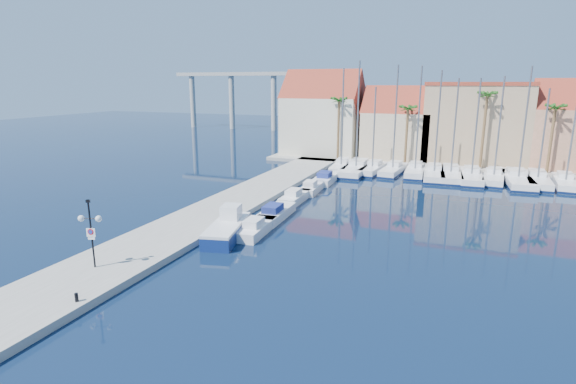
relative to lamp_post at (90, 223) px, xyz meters
name	(u,v)px	position (x,y,z in m)	size (l,w,h in m)	color
ground	(248,276)	(9.20, 3.34, -3.42)	(260.00, 260.00, 0.00)	black
quay_west	(228,206)	(0.20, 16.84, -3.17)	(6.00, 77.00, 0.50)	gray
shore_north	(450,162)	(19.20, 51.34, -3.17)	(54.00, 16.00, 0.50)	gray
lamp_post	(90,223)	(0.00, 0.00, 0.00)	(1.46, 0.75, 4.45)	black
bollard	(76,297)	(2.60, -3.92, -2.68)	(0.19, 0.19, 0.48)	black
fishing_boat	(228,228)	(4.30, 9.44, -2.66)	(3.61, 6.90, 2.30)	navy
motorboat_west_0	(256,228)	(6.06, 10.95, -2.92)	(2.04, 5.46, 1.40)	white
motorboat_west_1	(275,213)	(5.79, 15.39, -2.92)	(2.18, 6.11, 1.40)	white
motorboat_west_2	(295,197)	(5.37, 21.60, -2.92)	(1.80, 5.49, 1.40)	white
motorboat_west_3	(311,188)	(5.63, 25.93, -2.92)	(2.01, 5.34, 1.40)	white
motorboat_west_4	(326,178)	(5.56, 31.56, -2.92)	(2.41, 6.55, 1.40)	white
sailboat_0	(342,166)	(5.41, 39.56, -2.77)	(2.85, 8.26, 13.74)	white
sailboat_1	(357,168)	(7.67, 39.19, -2.84)	(3.12, 11.51, 14.64)	white
sailboat_2	(373,169)	(9.82, 39.53, -2.82)	(2.84, 8.29, 11.38)	white
sailboat_3	(393,169)	(12.47, 39.75, -2.77)	(2.84, 8.32, 14.08)	white
sailboat_4	(415,170)	(15.25, 40.17, -2.79)	(2.71, 8.70, 13.95)	white
sailboat_5	(434,173)	(17.68, 39.35, -2.82)	(3.34, 9.80, 13.37)	white
sailboat_6	(450,174)	(19.68, 39.56, -2.84)	(3.46, 10.12, 12.44)	white
sailboat_7	(471,176)	(22.13, 39.16, -2.83)	(2.90, 9.71, 12.44)	white
sailboat_8	(494,177)	(24.73, 39.55, -2.82)	(3.05, 9.06, 12.65)	white
sailboat_9	(517,179)	(27.31, 39.43, -2.84)	(3.57, 11.02, 13.75)	white
sailboat_10	(537,180)	(29.47, 39.80, -2.85)	(2.79, 9.79, 11.29)	white
sailboat_11	(565,182)	(32.31, 39.43, -2.82)	(2.73, 8.55, 11.71)	white
building_0	(323,117)	(-0.80, 50.34, 3.10)	(12.30, 9.00, 13.50)	beige
building_1	(398,127)	(11.20, 50.34, 1.87)	(10.30, 8.00, 11.00)	tan
building_2	(476,122)	(22.20, 51.34, 2.83)	(14.20, 10.20, 11.50)	tan
building_3	(572,129)	(34.20, 50.34, 2.44)	(10.30, 8.00, 12.00)	tan
palm_0	(339,102)	(3.20, 45.34, 5.66)	(2.60, 2.60, 10.15)	brown
palm_1	(408,110)	(13.20, 45.34, 4.71)	(2.60, 2.60, 9.15)	brown
palm_2	(487,97)	(23.20, 45.34, 6.59)	(2.60, 2.60, 11.15)	brown
palm_3	(555,110)	(31.20, 45.34, 5.18)	(2.60, 2.60, 9.65)	brown
viaduct	(255,89)	(-29.87, 85.34, 6.82)	(48.00, 2.20, 14.45)	#9E9E99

